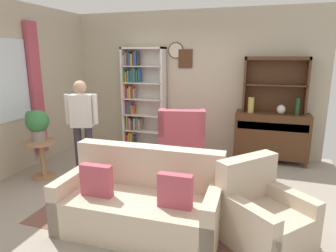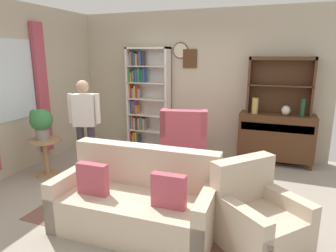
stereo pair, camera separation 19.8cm
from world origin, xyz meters
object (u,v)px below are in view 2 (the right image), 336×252
at_px(vase_tall, 255,106).
at_px(coffee_table, 159,172).
at_px(bookshelf, 145,98).
at_px(sideboard, 276,136).
at_px(armchair_floral, 257,219).
at_px(wingback_chair, 184,145).
at_px(person_reading, 85,120).
at_px(couch_floral, 137,202).
at_px(bottle_wine, 303,108).
at_px(book_stack, 154,165).
at_px(vase_round, 286,110).
at_px(potted_plant_large, 41,122).
at_px(plant_stand, 46,153).
at_px(sideboard_hutch, 281,77).

height_order(vase_tall, coffee_table, vase_tall).
height_order(bookshelf, sideboard, bookshelf).
bearing_deg(armchair_floral, wingback_chair, 126.06).
relative_size(armchair_floral, person_reading, 0.69).
height_order(couch_floral, armchair_floral, couch_floral).
xyz_separation_m(vase_tall, bottle_wine, (0.78, -0.01, 0.01)).
bearing_deg(book_stack, vase_round, 49.31).
distance_m(wingback_chair, potted_plant_large, 2.43).
distance_m(bookshelf, coffee_table, 2.43).
bearing_deg(plant_stand, person_reading, 29.02).
bearing_deg(vase_tall, book_stack, -120.84).
distance_m(wingback_chair, plant_stand, 2.33).
bearing_deg(sideboard, vase_tall, -168.37).
bearing_deg(bookshelf, couch_floral, -67.24).
bearing_deg(armchair_floral, book_stack, 156.52).
height_order(vase_tall, armchair_floral, vase_tall).
bearing_deg(sideboard_hutch, bottle_wine, -26.96).
height_order(sideboard_hutch, armchair_floral, sideboard_hutch).
distance_m(bottle_wine, coffee_table, 2.74).
bearing_deg(plant_stand, bottle_wine, 25.22).
bearing_deg(wingback_chair, vase_round, 21.73).
bearing_deg(vase_tall, bottle_wine, -0.66).
bearing_deg(book_stack, person_reading, 163.62).
height_order(bottle_wine, potted_plant_large, bottle_wine).
distance_m(sideboard, plant_stand, 4.00).
xyz_separation_m(bookshelf, bottle_wine, (3.02, -0.17, 0.01)).
relative_size(bottle_wine, book_stack, 1.39).
xyz_separation_m(vase_tall, wingback_chair, (-1.12, -0.64, -0.68)).
bearing_deg(person_reading, vase_round, 26.69).
distance_m(couch_floral, coffee_table, 0.84).
bearing_deg(sideboard_hutch, book_stack, -126.03).
height_order(bookshelf, wingback_chair, bookshelf).
bearing_deg(book_stack, bookshelf, 117.40).
bearing_deg(couch_floral, bookshelf, 112.76).
bearing_deg(book_stack, bottle_wine, 44.86).
height_order(couch_floral, wingback_chair, wingback_chair).
distance_m(vase_tall, person_reading, 2.97).
bearing_deg(sideboard_hutch, coffee_table, -126.06).
height_order(plant_stand, potted_plant_large, potted_plant_large).
distance_m(sideboard, armchair_floral, 2.65).
xyz_separation_m(couch_floral, wingback_chair, (-0.07, 2.06, 0.07)).
distance_m(sideboard_hutch, person_reading, 3.46).
bearing_deg(vase_round, couch_floral, -119.95).
height_order(sideboard_hutch, plant_stand, sideboard_hutch).
xyz_separation_m(wingback_chair, potted_plant_large, (-2.06, -1.19, 0.52)).
bearing_deg(vase_round, person_reading, -153.31).
distance_m(bookshelf, sideboard_hutch, 2.68).
bearing_deg(bottle_wine, coffee_table, -135.48).
xyz_separation_m(vase_tall, vase_round, (0.52, 0.01, -0.06)).
bearing_deg(book_stack, vase_tall, 59.16).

